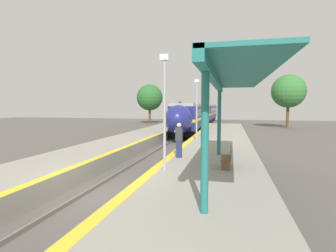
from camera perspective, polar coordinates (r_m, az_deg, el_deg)
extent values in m
plane|color=#56514C|center=(11.11, -14.09, -14.49)|extent=(120.00, 120.00, 0.00)
cube|color=slate|center=(11.42, -17.39, -13.63)|extent=(0.08, 90.00, 0.15)
cube|color=slate|center=(10.78, -10.59, -14.59)|extent=(0.08, 90.00, 0.15)
cube|color=black|center=(36.57, 5.73, -0.27)|extent=(2.44, 18.43, 0.77)
cube|color=navy|center=(36.52, 5.74, 1.03)|extent=(2.77, 20.03, 0.89)
cube|color=yellow|center=(36.49, 5.75, 1.96)|extent=(2.79, 20.03, 0.31)
cube|color=navy|center=(36.46, 5.76, 3.26)|extent=(2.77, 20.03, 1.35)
cube|color=black|center=(36.46, 5.76, 3.16)|extent=(2.80, 18.43, 0.74)
cube|color=#9E9EA3|center=(36.45, 5.77, 4.56)|extent=(2.50, 20.03, 0.30)
cylinder|color=black|center=(29.52, 2.41, -1.69)|extent=(0.12, 0.88, 0.88)
cylinder|color=black|center=(29.28, 5.18, -1.76)|extent=(0.12, 0.88, 0.88)
cylinder|color=black|center=(31.67, 3.18, -1.28)|extent=(0.12, 0.88, 0.88)
cylinder|color=black|center=(31.45, 5.76, -1.34)|extent=(0.12, 0.88, 0.88)
cylinder|color=black|center=(41.73, 5.70, 0.07)|extent=(0.12, 0.88, 0.88)
cylinder|color=black|center=(41.56, 7.67, 0.04)|extent=(0.12, 0.88, 0.88)
cylinder|color=black|center=(43.91, 6.09, 0.28)|extent=(0.12, 0.88, 0.88)
cylinder|color=black|center=(43.74, 7.96, 0.25)|extent=(0.12, 0.88, 0.88)
ellipsoid|color=navy|center=(25.41, 2.32, 1.44)|extent=(2.66, 3.62, 2.80)
ellipsoid|color=black|center=(24.95, 2.12, 2.44)|extent=(1.94, 2.11, 1.42)
sphere|color=#F9F4CC|center=(24.16, 1.69, -1.14)|extent=(0.24, 0.24, 0.24)
cube|color=black|center=(57.24, 8.56, 1.38)|extent=(2.44, 18.43, 0.77)
cube|color=navy|center=(57.20, 8.57, 2.21)|extent=(2.77, 20.03, 0.89)
cube|color=yellow|center=(57.18, 8.58, 2.81)|extent=(2.79, 20.03, 0.31)
cube|color=navy|center=(57.17, 8.59, 3.64)|extent=(2.77, 20.03, 1.35)
cube|color=black|center=(57.17, 8.59, 3.57)|extent=(2.80, 18.43, 0.74)
cube|color=#9E9EA3|center=(57.16, 8.60, 4.46)|extent=(2.50, 20.03, 0.30)
cylinder|color=black|center=(50.06, 7.01, 0.78)|extent=(0.12, 0.88, 0.88)
cylinder|color=black|center=(49.92, 8.66, 0.75)|extent=(0.12, 0.88, 0.88)
cylinder|color=black|center=(52.24, 7.29, 0.93)|extent=(0.12, 0.88, 0.88)
cylinder|color=black|center=(52.10, 8.86, 0.90)|extent=(0.12, 0.88, 0.88)
cylinder|color=black|center=(62.39, 8.31, 1.48)|extent=(0.12, 0.88, 0.88)
cylinder|color=black|center=(62.28, 9.63, 1.46)|extent=(0.12, 0.88, 0.88)
cylinder|color=black|center=(64.58, 8.49, 1.57)|extent=(0.12, 0.88, 0.88)
cylinder|color=black|center=(64.47, 9.76, 1.55)|extent=(0.12, 0.88, 0.88)
cube|color=gray|center=(9.85, 7.76, -14.19)|extent=(4.81, 64.00, 0.87)
cube|color=yellow|center=(10.16, -4.91, -10.98)|extent=(0.40, 64.00, 0.01)
cube|color=gray|center=(12.94, -28.28, -10.15)|extent=(3.80, 64.00, 0.87)
cube|color=yellow|center=(11.79, -22.12, -9.13)|extent=(0.40, 64.00, 0.01)
cube|color=brown|center=(11.34, 12.46, -8.37)|extent=(0.36, 0.06, 0.42)
cube|color=brown|center=(12.38, 12.55, -7.29)|extent=(0.36, 0.06, 0.42)
cube|color=brown|center=(11.82, 12.53, -6.74)|extent=(0.44, 1.42, 0.03)
cube|color=brown|center=(11.77, 13.52, -5.64)|extent=(0.04, 1.42, 0.44)
cube|color=navy|center=(13.73, 2.40, -5.06)|extent=(0.28, 0.20, 0.88)
cube|color=#333338|center=(13.62, 2.41, -1.79)|extent=(0.36, 0.22, 0.70)
sphere|color=beige|center=(13.58, 2.42, 0.17)|extent=(0.24, 0.24, 0.24)
cylinder|color=#59595E|center=(37.19, 2.62, 1.57)|extent=(0.14, 0.14, 3.48)
cube|color=black|center=(37.14, 2.63, 4.79)|extent=(0.28, 0.20, 0.70)
sphere|color=#1ED833|center=(37.04, 2.60, 5.05)|extent=(0.14, 0.14, 0.14)
sphere|color=#330A0A|center=(37.03, 2.60, 4.53)|extent=(0.14, 0.14, 0.14)
cylinder|color=#9E9EA3|center=(10.81, -0.75, 2.16)|extent=(0.12, 0.12, 4.55)
cube|color=silver|center=(10.98, -0.77, 14.75)|extent=(0.36, 0.20, 0.24)
cylinder|color=#9E9EA3|center=(21.07, 6.27, 3.23)|extent=(0.12, 0.12, 4.55)
cube|color=silver|center=(21.16, 6.32, 9.72)|extent=(0.36, 0.20, 0.24)
cylinder|color=#1E6B66|center=(6.56, 8.01, -3.50)|extent=(0.20, 0.20, 3.60)
cylinder|color=#1E6B66|center=(14.61, 11.07, 0.80)|extent=(0.20, 0.20, 3.60)
cube|color=#1E6B66|center=(10.59, 10.27, 9.78)|extent=(0.24, 11.11, 0.36)
cube|color=#1E6B66|center=(10.58, 15.23, 10.35)|extent=(2.00, 11.11, 0.10)
cylinder|color=brown|center=(52.74, -4.00, 2.23)|extent=(0.44, 0.44, 3.17)
sphere|color=#286028|center=(52.73, -4.02, 6.21)|extent=(5.19, 5.19, 5.19)
cylinder|color=brown|center=(45.74, 24.59, 1.91)|extent=(0.44, 0.44, 3.80)
sphere|color=#337033|center=(45.77, 24.75, 6.91)|extent=(5.25, 5.25, 5.25)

